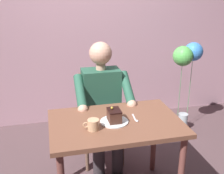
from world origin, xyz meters
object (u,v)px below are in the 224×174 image
Objects in this scene: dining_table at (115,132)px; balloon_display at (187,63)px; seated_person at (103,105)px; cake_slice at (114,115)px; chair at (100,112)px; coffee_cup at (93,124)px; dessert_spoon at (135,119)px.

balloon_display is (-1.12, -0.97, 0.25)m from dining_table.
cake_slice is (0.01, 0.51, 0.13)m from seated_person.
coffee_cup is at bearing 75.76° from chair.
chair reaches higher than dining_table.
dining_table is 8.42× the size of coffee_cup.
seated_person is at bearing 22.81° from balloon_display.
cake_slice is at bearing 88.77° from chair.
dining_table is 7.87× the size of cake_slice.
cake_slice reaches higher than dining_table.
seated_person is 1.12× the size of balloon_display.
chair reaches higher than coffee_cup.
chair is at bearing -76.70° from dessert_spoon.
seated_person is (0.00, -0.50, 0.02)m from dining_table.
cake_slice is at bearing 1.53° from dessert_spoon.
coffee_cup is at bearing 13.52° from dessert_spoon.
cake_slice is (0.01, 0.68, 0.29)m from chair.
seated_person reaches higher than coffee_cup.
seated_person reaches higher than balloon_display.
coffee_cup is 0.11× the size of balloon_display.
dessert_spoon is (-0.35, -0.09, -0.04)m from coffee_cup.
seated_person is at bearing -108.11° from coffee_cup.
chair is at bearing -90.00° from seated_person.
balloon_display is at bearing -157.19° from seated_person.
seated_person reaches higher than dessert_spoon.
dining_table is 0.16m from cake_slice.
coffee_cup is at bearing 71.89° from seated_person.
dining_table is 0.26m from coffee_cup.
chair is (0.00, -0.67, -0.14)m from dining_table.
seated_person is (0.00, 0.17, 0.16)m from chair.
cake_slice is 0.18m from dessert_spoon.
balloon_display reaches higher than dessert_spoon.
chair is 6.91× the size of cake_slice.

